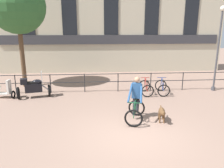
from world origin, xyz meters
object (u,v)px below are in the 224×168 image
cyclist_with_bike (136,101)px  parked_motorcycle (33,87)px  dog (162,112)px  parked_bicycle_mid_left (162,87)px  street_lamp (218,45)px  parked_bicycle_near_lamp (146,88)px  parked_scooter (0,89)px

cyclist_with_bike → parked_motorcycle: cyclist_with_bike is taller
dog → parked_bicycle_mid_left: 3.74m
parked_motorcycle → street_lamp: (9.98, 0.60, 2.04)m
dog → street_lamp: street_lamp is taller
dog → parked_bicycle_mid_left: bearing=83.2°
street_lamp → cyclist_with_bike: bearing=-144.3°
cyclist_with_bike → parked_bicycle_near_lamp: cyclist_with_bike is taller
parked_bicycle_mid_left → street_lamp: 3.90m
cyclist_with_bike → dog: bearing=0.1°
cyclist_with_bike → parked_scooter: cyclist_with_bike is taller
parked_scooter → cyclist_with_bike: bearing=-108.8°
parked_scooter → street_lamp: bearing=-79.5°
parked_bicycle_near_lamp → parked_bicycle_mid_left: bearing=-177.3°
dog → cyclist_with_bike: bearing=173.9°
parked_bicycle_mid_left → street_lamp: size_ratio=0.26×
cyclist_with_bike → parked_scooter: bearing=169.9°
parked_bicycle_mid_left → street_lamp: street_lamp is taller
street_lamp → dog: bearing=-136.5°
dog → parked_bicycle_near_lamp: 3.58m
cyclist_with_bike → dog: 1.08m
parked_motorcycle → dog: bearing=-134.3°
cyclist_with_bike → parked_bicycle_near_lamp: size_ratio=1.49×
parked_bicycle_mid_left → parked_motorcycle: bearing=9.2°
parked_bicycle_near_lamp → street_lamp: size_ratio=0.25×
parked_bicycle_mid_left → parked_scooter: (-8.48, -0.09, 0.10)m
parked_motorcycle → street_lamp: 10.20m
parked_bicycle_near_lamp → street_lamp: 4.66m
parked_motorcycle → parked_scooter: bearing=75.0°
cyclist_with_bike → parked_motorcycle: 5.70m
parked_bicycle_mid_left → dog: bearing=81.0°
cyclist_with_bike → parked_bicycle_mid_left: size_ratio=1.43×
dog → parked_scooter: bearing=165.0°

